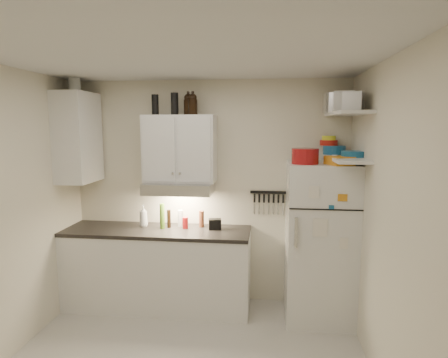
# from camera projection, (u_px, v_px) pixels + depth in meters

# --- Properties ---
(ceiling) EXTENTS (3.20, 3.00, 0.02)m
(ceiling) POSITION_uv_depth(u_px,v_px,m) (176.00, 53.00, 2.75)
(ceiling) COLOR silver
(ceiling) RESTS_ON ground
(back_wall) EXTENTS (3.20, 0.02, 2.60)m
(back_wall) POSITION_uv_depth(u_px,v_px,m) (209.00, 192.00, 4.42)
(back_wall) COLOR beige
(back_wall) RESTS_ON ground
(right_wall) EXTENTS (0.02, 3.00, 2.60)m
(right_wall) POSITION_uv_depth(u_px,v_px,m) (393.00, 232.00, 2.75)
(right_wall) COLOR beige
(right_wall) RESTS_ON ground
(base_cabinet) EXTENTS (2.10, 0.60, 0.88)m
(base_cabinet) POSITION_uv_depth(u_px,v_px,m) (158.00, 270.00, 4.30)
(base_cabinet) COLOR white
(base_cabinet) RESTS_ON floor
(countertop) EXTENTS (2.10, 0.62, 0.04)m
(countertop) POSITION_uv_depth(u_px,v_px,m) (157.00, 231.00, 4.24)
(countertop) COLOR black
(countertop) RESTS_ON base_cabinet
(upper_cabinet) EXTENTS (0.80, 0.33, 0.75)m
(upper_cabinet) POSITION_uv_depth(u_px,v_px,m) (180.00, 149.00, 4.21)
(upper_cabinet) COLOR white
(upper_cabinet) RESTS_ON back_wall
(side_cabinet) EXTENTS (0.33, 0.55, 1.00)m
(side_cabinet) POSITION_uv_depth(u_px,v_px,m) (78.00, 138.00, 4.19)
(side_cabinet) COLOR white
(side_cabinet) RESTS_ON left_wall
(range_hood) EXTENTS (0.76, 0.46, 0.12)m
(range_hood) POSITION_uv_depth(u_px,v_px,m) (179.00, 188.00, 4.21)
(range_hood) COLOR silver
(range_hood) RESTS_ON back_wall
(fridge) EXTENTS (0.70, 0.68, 1.70)m
(fridge) POSITION_uv_depth(u_px,v_px,m) (320.00, 242.00, 4.00)
(fridge) COLOR white
(fridge) RESTS_ON floor
(shelf_hi) EXTENTS (0.30, 0.95, 0.03)m
(shelf_hi) POSITION_uv_depth(u_px,v_px,m) (347.00, 113.00, 3.66)
(shelf_hi) COLOR white
(shelf_hi) RESTS_ON right_wall
(shelf_lo) EXTENTS (0.30, 0.95, 0.03)m
(shelf_lo) POSITION_uv_depth(u_px,v_px,m) (345.00, 158.00, 3.72)
(shelf_lo) COLOR white
(shelf_lo) RESTS_ON right_wall
(knife_strip) EXTENTS (0.42, 0.02, 0.03)m
(knife_strip) POSITION_uv_depth(u_px,v_px,m) (268.00, 192.00, 4.32)
(knife_strip) COLOR black
(knife_strip) RESTS_ON back_wall
(dutch_oven) EXTENTS (0.32, 0.32, 0.16)m
(dutch_oven) POSITION_uv_depth(u_px,v_px,m) (305.00, 156.00, 3.76)
(dutch_oven) COLOR maroon
(dutch_oven) RESTS_ON fridge
(book_stack) EXTENTS (0.28, 0.31, 0.08)m
(book_stack) POSITION_uv_depth(u_px,v_px,m) (339.00, 161.00, 3.66)
(book_stack) COLOR orange
(book_stack) RESTS_ON fridge
(spice_jar) EXTENTS (0.06, 0.06, 0.09)m
(spice_jar) POSITION_uv_depth(u_px,v_px,m) (335.00, 160.00, 3.73)
(spice_jar) COLOR silver
(spice_jar) RESTS_ON fridge
(stock_pot) EXTENTS (0.30, 0.30, 0.20)m
(stock_pot) POSITION_uv_depth(u_px,v_px,m) (336.00, 103.00, 3.92)
(stock_pot) COLOR silver
(stock_pot) RESTS_ON shelf_hi
(tin_a) EXTENTS (0.23, 0.21, 0.19)m
(tin_a) POSITION_uv_depth(u_px,v_px,m) (344.00, 102.00, 3.58)
(tin_a) COLOR #AAAAAD
(tin_a) RESTS_ON shelf_hi
(tin_b) EXTENTS (0.22, 0.22, 0.17)m
(tin_b) POSITION_uv_depth(u_px,v_px,m) (353.00, 101.00, 3.38)
(tin_b) COLOR #AAAAAD
(tin_b) RESTS_ON shelf_hi
(bowl_teal) EXTENTS (0.24, 0.24, 0.09)m
(bowl_teal) POSITION_uv_depth(u_px,v_px,m) (334.00, 150.00, 4.02)
(bowl_teal) COLOR #185987
(bowl_teal) RESTS_ON shelf_lo
(bowl_orange) EXTENTS (0.19, 0.19, 0.06)m
(bowl_orange) POSITION_uv_depth(u_px,v_px,m) (329.00, 143.00, 4.06)
(bowl_orange) COLOR red
(bowl_orange) RESTS_ON bowl_teal
(bowl_yellow) EXTENTS (0.15, 0.15, 0.05)m
(bowl_yellow) POSITION_uv_depth(u_px,v_px,m) (329.00, 138.00, 4.05)
(bowl_yellow) COLOR yellow
(bowl_yellow) RESTS_ON bowl_orange
(plates) EXTENTS (0.24, 0.24, 0.06)m
(plates) POSITION_uv_depth(u_px,v_px,m) (353.00, 154.00, 3.68)
(plates) COLOR #185987
(plates) RESTS_ON shelf_lo
(growler_a) EXTENTS (0.12, 0.12, 0.24)m
(growler_a) POSITION_uv_depth(u_px,v_px,m) (188.00, 104.00, 4.14)
(growler_a) COLOR black
(growler_a) RESTS_ON upper_cabinet
(growler_b) EXTENTS (0.11, 0.11, 0.23)m
(growler_b) POSITION_uv_depth(u_px,v_px,m) (193.00, 104.00, 4.07)
(growler_b) COLOR black
(growler_b) RESTS_ON upper_cabinet
(thermos_a) EXTENTS (0.11, 0.11, 0.24)m
(thermos_a) POSITION_uv_depth(u_px,v_px,m) (175.00, 104.00, 4.12)
(thermos_a) COLOR black
(thermos_a) RESTS_ON upper_cabinet
(thermos_b) EXTENTS (0.09, 0.09, 0.22)m
(thermos_b) POSITION_uv_depth(u_px,v_px,m) (155.00, 105.00, 4.15)
(thermos_b) COLOR black
(thermos_b) RESTS_ON upper_cabinet
(side_jar) EXTENTS (0.15, 0.15, 0.17)m
(side_jar) POSITION_uv_depth(u_px,v_px,m) (74.00, 84.00, 4.10)
(side_jar) COLOR silver
(side_jar) RESTS_ON side_cabinet
(soap_bottle) EXTENTS (0.13, 0.13, 0.28)m
(soap_bottle) POSITION_uv_depth(u_px,v_px,m) (143.00, 215.00, 4.34)
(soap_bottle) COLOR white
(soap_bottle) RESTS_ON countertop
(pepper_mill) EXTENTS (0.06, 0.06, 0.19)m
(pepper_mill) POSITION_uv_depth(u_px,v_px,m) (202.00, 219.00, 4.32)
(pepper_mill) COLOR brown
(pepper_mill) RESTS_ON countertop
(oil_bottle) EXTENTS (0.07, 0.07, 0.29)m
(oil_bottle) POSITION_uv_depth(u_px,v_px,m) (162.00, 216.00, 4.24)
(oil_bottle) COLOR #48701C
(oil_bottle) RESTS_ON countertop
(vinegar_bottle) EXTENTS (0.05, 0.05, 0.21)m
(vinegar_bottle) POSITION_uv_depth(u_px,v_px,m) (169.00, 219.00, 4.29)
(vinegar_bottle) COLOR black
(vinegar_bottle) RESTS_ON countertop
(clear_bottle) EXTENTS (0.06, 0.06, 0.19)m
(clear_bottle) POSITION_uv_depth(u_px,v_px,m) (181.00, 218.00, 4.35)
(clear_bottle) COLOR silver
(clear_bottle) RESTS_ON countertop
(red_jar) EXTENTS (0.08, 0.08, 0.13)m
(red_jar) POSITION_uv_depth(u_px,v_px,m) (185.00, 223.00, 4.26)
(red_jar) COLOR maroon
(red_jar) RESTS_ON countertop
(caddy) EXTENTS (0.15, 0.12, 0.12)m
(caddy) POSITION_uv_depth(u_px,v_px,m) (215.00, 224.00, 4.23)
(caddy) COLOR black
(caddy) RESTS_ON countertop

